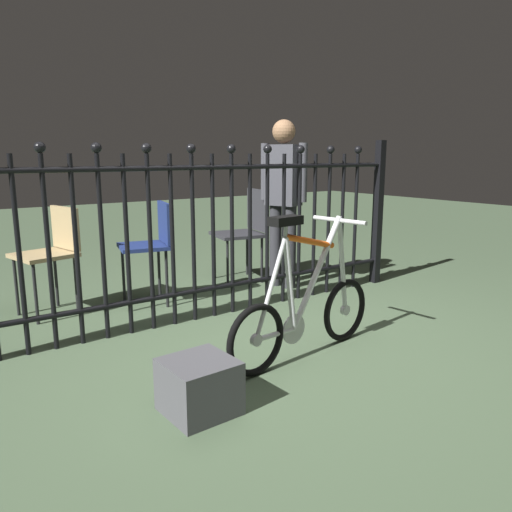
% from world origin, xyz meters
% --- Properties ---
extents(ground_plane, '(20.00, 20.00, 0.00)m').
position_xyz_m(ground_plane, '(0.00, 0.00, 0.00)').
color(ground_plane, '#4B6044').
extents(iron_fence, '(3.65, 0.07, 1.33)m').
position_xyz_m(iron_fence, '(-0.08, 0.75, 0.68)').
color(iron_fence, black).
rests_on(iron_fence, ground).
extents(bicycle, '(1.20, 0.40, 0.87)m').
position_xyz_m(bicycle, '(0.07, -0.23, 0.30)').
color(bicycle, black).
rests_on(bicycle, ground).
extents(chair_navy, '(0.45, 0.44, 0.83)m').
position_xyz_m(chair_navy, '(-0.23, 1.32, 0.52)').
color(chair_navy, black).
rests_on(chair_navy, ground).
extents(chair_charcoal, '(0.51, 0.51, 0.88)m').
position_xyz_m(chair_charcoal, '(0.84, 1.55, 0.53)').
color(chair_charcoal, black).
rests_on(chair_charcoal, ground).
extents(chair_tan, '(0.48, 0.48, 0.81)m').
position_xyz_m(chair_tan, '(-0.95, 1.52, 0.51)').
color(chair_tan, black).
rests_on(chair_tan, ground).
extents(person_visitor, '(0.27, 0.45, 1.51)m').
position_xyz_m(person_visitor, '(0.97, 1.14, 0.89)').
color(person_visitor, '#2D2D33').
rests_on(person_visitor, ground).
extents(display_crate, '(0.33, 0.33, 0.26)m').
position_xyz_m(display_crate, '(-0.77, -0.46, 0.13)').
color(display_crate, '#4C4C51').
rests_on(display_crate, ground).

